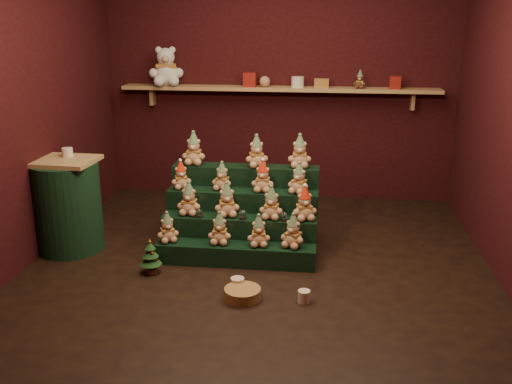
# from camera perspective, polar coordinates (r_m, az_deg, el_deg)

# --- Properties ---
(ground) EXTENTS (4.00, 4.00, 0.00)m
(ground) POSITION_cam_1_polar(r_m,az_deg,el_deg) (5.10, 0.33, -6.99)
(ground) COLOR black
(ground) RESTS_ON ground
(back_wall) EXTENTS (4.00, 0.10, 2.80)m
(back_wall) POSITION_cam_1_polar(r_m,az_deg,el_deg) (6.73, 2.42, 11.31)
(back_wall) COLOR black
(back_wall) RESTS_ON ground
(front_wall) EXTENTS (4.00, 0.10, 2.80)m
(front_wall) POSITION_cam_1_polar(r_m,az_deg,el_deg) (2.71, -4.66, 2.40)
(front_wall) COLOR black
(front_wall) RESTS_ON ground
(left_wall) EXTENTS (0.10, 4.00, 2.80)m
(left_wall) POSITION_cam_1_polar(r_m,az_deg,el_deg) (5.34, -22.32, 8.51)
(left_wall) COLOR black
(left_wall) RESTS_ON ground
(back_shelf) EXTENTS (3.60, 0.26, 0.24)m
(back_shelf) POSITION_cam_1_polar(r_m,az_deg,el_deg) (6.56, 2.28, 10.23)
(back_shelf) COLOR #A48852
(back_shelf) RESTS_ON ground
(riser_tier_front) EXTENTS (1.40, 0.22, 0.18)m
(riser_tier_front) POSITION_cam_1_polar(r_m,az_deg,el_deg) (5.03, -2.05, -6.23)
(riser_tier_front) COLOR black
(riser_tier_front) RESTS_ON ground
(riser_tier_midfront) EXTENTS (1.40, 0.22, 0.36)m
(riser_tier_midfront) POSITION_cam_1_polar(r_m,az_deg,el_deg) (5.20, -1.68, -4.37)
(riser_tier_midfront) COLOR black
(riser_tier_midfront) RESTS_ON ground
(riser_tier_midback) EXTENTS (1.40, 0.22, 0.54)m
(riser_tier_midback) POSITION_cam_1_polar(r_m,az_deg,el_deg) (5.37, -1.33, -2.62)
(riser_tier_midback) COLOR black
(riser_tier_midback) RESTS_ON ground
(riser_tier_back) EXTENTS (1.40, 0.22, 0.72)m
(riser_tier_back) POSITION_cam_1_polar(r_m,az_deg,el_deg) (5.55, -1.01, -0.97)
(riser_tier_back) COLOR black
(riser_tier_back) RESTS_ON ground
(teddy_0) EXTENTS (0.25, 0.24, 0.27)m
(teddy_0) POSITION_cam_1_polar(r_m,az_deg,el_deg) (5.08, -8.87, -3.50)
(teddy_0) COLOR #A6795C
(teddy_0) RESTS_ON riser_tier_front
(teddy_1) EXTENTS (0.20, 0.19, 0.28)m
(teddy_1) POSITION_cam_1_polar(r_m,az_deg,el_deg) (4.98, -3.66, -3.63)
(teddy_1) COLOR #A6795C
(teddy_1) RESTS_ON riser_tier_front
(teddy_2) EXTENTS (0.22, 0.20, 0.28)m
(teddy_2) POSITION_cam_1_polar(r_m,az_deg,el_deg) (4.93, 0.28, -3.88)
(teddy_2) COLOR #A6795C
(teddy_2) RESTS_ON riser_tier_front
(teddy_3) EXTENTS (0.27, 0.26, 0.30)m
(teddy_3) POSITION_cam_1_polar(r_m,az_deg,el_deg) (4.90, 3.74, -3.90)
(teddy_3) COLOR #A6795C
(teddy_3) RESTS_ON riser_tier_front
(teddy_4) EXTENTS (0.22, 0.20, 0.30)m
(teddy_4) POSITION_cam_1_polar(r_m,az_deg,el_deg) (5.18, -6.72, -0.65)
(teddy_4) COLOR #A6795C
(teddy_4) RESTS_ON riser_tier_midfront
(teddy_5) EXTENTS (0.27, 0.25, 0.31)m
(teddy_5) POSITION_cam_1_polar(r_m,az_deg,el_deg) (5.11, -2.94, -0.76)
(teddy_5) COLOR #A6795C
(teddy_5) RESTS_ON riser_tier_midfront
(teddy_6) EXTENTS (0.22, 0.21, 0.29)m
(teddy_6) POSITION_cam_1_polar(r_m,az_deg,el_deg) (5.05, 1.55, -1.09)
(teddy_6) COLOR #A6795C
(teddy_6) RESTS_ON riser_tier_midfront
(teddy_7) EXTENTS (0.27, 0.25, 0.30)m
(teddy_7) POSITION_cam_1_polar(r_m,az_deg,el_deg) (5.03, 4.87, -1.14)
(teddy_7) COLOR #A6795C
(teddy_7) RESTS_ON riser_tier_midfront
(teddy_8) EXTENTS (0.24, 0.23, 0.26)m
(teddy_8) POSITION_cam_1_polar(r_m,az_deg,el_deg) (5.36, -7.52, 1.70)
(teddy_8) COLOR #A6795C
(teddy_8) RESTS_ON riser_tier_midback
(teddy_9) EXTENTS (0.22, 0.20, 0.26)m
(teddy_9) POSITION_cam_1_polar(r_m,az_deg,el_deg) (5.28, -3.41, 1.59)
(teddy_9) COLOR #A6795C
(teddy_9) RESTS_ON riser_tier_midback
(teddy_10) EXTENTS (0.21, 0.19, 0.29)m
(teddy_10) POSITION_cam_1_polar(r_m,az_deg,el_deg) (5.22, 0.69, 1.57)
(teddy_10) COLOR #A6795C
(teddy_10) RESTS_ON riser_tier_midback
(teddy_11) EXTENTS (0.26, 0.25, 0.28)m
(teddy_11) POSITION_cam_1_polar(r_m,az_deg,el_deg) (5.18, 4.34, 1.37)
(teddy_11) COLOR #A6795C
(teddy_11) RESTS_ON riser_tier_midback
(teddy_12) EXTENTS (0.23, 0.21, 0.31)m
(teddy_12) POSITION_cam_1_polar(r_m,az_deg,el_deg) (5.50, -6.24, 4.34)
(teddy_12) COLOR #A6795C
(teddy_12) RESTS_ON riser_tier_back
(teddy_13) EXTENTS (0.26, 0.25, 0.30)m
(teddy_13) POSITION_cam_1_polar(r_m,az_deg,el_deg) (5.38, 0.05, 4.08)
(teddy_13) COLOR #A6795C
(teddy_13) RESTS_ON riser_tier_back
(teddy_14) EXTENTS (0.23, 0.21, 0.31)m
(teddy_14) POSITION_cam_1_polar(r_m,az_deg,el_deg) (5.38, 4.39, 4.08)
(teddy_14) COLOR #A6795C
(teddy_14) RESTS_ON riser_tier_back
(snow_globe_a) EXTENTS (0.06, 0.06, 0.08)m
(snow_globe_a) POSITION_cam_1_polar(r_m,az_deg,el_deg) (5.13, -5.64, -2.14)
(snow_globe_a) COLOR black
(snow_globe_a) RESTS_ON riser_tier_midfront
(snow_globe_b) EXTENTS (0.07, 0.07, 0.09)m
(snow_globe_b) POSITION_cam_1_polar(r_m,az_deg,el_deg) (5.06, -1.32, -2.27)
(snow_globe_b) COLOR black
(snow_globe_b) RESTS_ON riser_tier_midfront
(snow_globe_c) EXTENTS (0.06, 0.06, 0.08)m
(snow_globe_c) POSITION_cam_1_polar(r_m,az_deg,el_deg) (5.02, 2.85, -2.48)
(snow_globe_c) COLOR black
(snow_globe_c) RESTS_ON riser_tier_midfront
(side_table) EXTENTS (0.60, 0.60, 0.87)m
(side_table) POSITION_cam_1_polar(r_m,az_deg,el_deg) (5.50, -18.31, -1.27)
(side_table) COLOR #A48852
(side_table) RESTS_ON ground
(table_ornament) EXTENTS (0.10, 0.10, 0.08)m
(table_ornament) POSITION_cam_1_polar(r_m,az_deg,el_deg) (5.47, -18.34, 3.80)
(table_ornament) COLOR beige
(table_ornament) RESTS_ON side_table
(mini_christmas_tree) EXTENTS (0.18, 0.18, 0.31)m
(mini_christmas_tree) POSITION_cam_1_polar(r_m,az_deg,el_deg) (4.91, -10.50, -6.36)
(mini_christmas_tree) COLOR #4A311A
(mini_christmas_tree) RESTS_ON ground
(mug_left) EXTENTS (0.11, 0.11, 0.11)m
(mug_left) POSITION_cam_1_polar(r_m,az_deg,el_deg) (4.58, -1.86, -9.22)
(mug_left) COLOR beige
(mug_left) RESTS_ON ground
(mug_right) EXTENTS (0.10, 0.10, 0.10)m
(mug_right) POSITION_cam_1_polar(r_m,az_deg,el_deg) (4.42, 4.82, -10.36)
(mug_right) COLOR beige
(mug_right) RESTS_ON ground
(wicker_basket) EXTENTS (0.29, 0.29, 0.09)m
(wicker_basket) POSITION_cam_1_polar(r_m,az_deg,el_deg) (4.45, -1.36, -10.15)
(wicker_basket) COLOR olive
(wicker_basket) RESTS_ON ground
(white_bear) EXTENTS (0.47, 0.44, 0.55)m
(white_bear) POSITION_cam_1_polar(r_m,az_deg,el_deg) (6.73, -9.01, 12.79)
(white_bear) COLOR silver
(white_bear) RESTS_ON back_shelf
(brown_bear) EXTENTS (0.16, 0.14, 0.19)m
(brown_bear) POSITION_cam_1_polar(r_m,az_deg,el_deg) (6.50, 10.35, 10.99)
(brown_bear) COLOR #4C2819
(brown_bear) RESTS_ON back_shelf
(gift_tin_red_a) EXTENTS (0.14, 0.14, 0.16)m
(gift_tin_red_a) POSITION_cam_1_polar(r_m,az_deg,el_deg) (6.56, -0.60, 11.18)
(gift_tin_red_a) COLOR maroon
(gift_tin_red_a) RESTS_ON back_shelf
(gift_tin_cream) EXTENTS (0.14, 0.14, 0.12)m
(gift_tin_cream) POSITION_cam_1_polar(r_m,az_deg,el_deg) (6.52, 4.19, 10.91)
(gift_tin_cream) COLOR beige
(gift_tin_cream) RESTS_ON back_shelf
(gift_tin_red_b) EXTENTS (0.12, 0.12, 0.14)m
(gift_tin_red_b) POSITION_cam_1_polar(r_m,az_deg,el_deg) (6.55, 13.71, 10.60)
(gift_tin_red_b) COLOR maroon
(gift_tin_red_b) RESTS_ON back_shelf
(shelf_plush_ball) EXTENTS (0.12, 0.12, 0.12)m
(shelf_plush_ball) POSITION_cam_1_polar(r_m,az_deg,el_deg) (6.55, 0.88, 10.98)
(shelf_plush_ball) COLOR #A6795C
(shelf_plush_ball) RESTS_ON back_shelf
(scarf_gift_box) EXTENTS (0.16, 0.10, 0.10)m
(scarf_gift_box) POSITION_cam_1_polar(r_m,az_deg,el_deg) (6.51, 6.57, 10.75)
(scarf_gift_box) COLOR orange
(scarf_gift_box) RESTS_ON back_shelf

